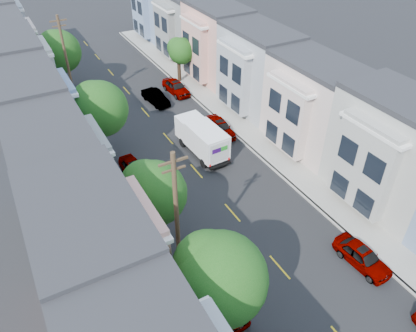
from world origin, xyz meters
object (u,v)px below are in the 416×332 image
utility_pole_near (177,226)px  lead_sedan (156,98)px  tree_e (58,52)px  parked_left_d (134,169)px  tree_d (99,110)px  tree_far_r (181,51)px  fedex_truck (202,138)px  parked_right_c (220,127)px  parked_left_c (222,300)px  parked_right_b (362,257)px  utility_pole_far (68,65)px  parked_right_d (176,87)px  tree_c (152,194)px  tree_b (218,280)px

utility_pole_near → lead_sedan: (8.15, 23.37, -4.46)m
tree_e → parked_left_d: (1.40, -18.40, -4.38)m
tree_d → tree_far_r: size_ratio=1.42×
fedex_truck → parked_left_d: 6.76m
tree_e → parked_right_c: 20.04m
parked_left_c → parked_right_b: size_ratio=1.04×
parked_right_c → parked_right_b: bearing=-85.8°
utility_pole_far → parked_left_d: size_ratio=2.37×
parked_right_d → parked_left_d: bearing=-131.3°
utility_pole_near → parked_right_d: size_ratio=2.14×
tree_far_r → parked_right_b: (-1.99, -31.53, -3.09)m
parked_left_c → parked_right_c: (9.80, 17.09, 0.01)m
parked_left_d → tree_e: bearing=91.1°
tree_c → utility_pole_near: utility_pole_near is taller
tree_d → utility_pole_near: (0.00, -15.15, -0.11)m
parked_right_b → parked_right_c: 18.69m
tree_far_r → lead_sedan: bearing=-142.9°
lead_sedan → parked_left_c: (-6.75, -26.12, 0.04)m
fedex_truck → tree_c: bearing=-136.1°
parked_left_d → tree_b: bearing=-98.1°
tree_b → utility_pole_near: (0.00, 4.58, -0.39)m
tree_e → parked_left_c: tree_e is taller
parked_right_b → utility_pole_near: bearing=155.1°
parked_right_d → fedex_truck: bearing=-107.6°
tree_d → parked_right_d: tree_d is taller
tree_far_r → parked_right_b: size_ratio=1.25×
utility_pole_far → parked_right_d: 12.12m
parked_left_c → parked_right_b: 9.93m
parked_right_b → parked_right_d: size_ratio=0.92×
tree_far_r → parked_right_d: size_ratio=1.15×
tree_c → tree_d: tree_d is taller
utility_pole_near → parked_right_c: 18.73m
tree_b → parked_left_c: tree_b is taller
tree_b → fedex_truck: 19.10m
lead_sedan → parked_left_d: size_ratio=0.98×
utility_pole_near → parked_right_c: size_ratio=2.19×
fedex_truck → parked_right_b: size_ratio=1.41×
utility_pole_far → parked_left_c: size_ratio=2.23×
tree_d → tree_far_r: tree_d is taller
utility_pole_near → parked_right_d: 27.33m
tree_e → parked_right_b: size_ratio=1.72×
tree_b → tree_c: tree_b is taller
fedex_truck → parked_right_c: bearing=30.8°
fedex_truck → lead_sedan: bearing=87.0°
utility_pole_near → parked_right_b: utility_pole_near is taller
parked_right_b → tree_b: bearing=177.5°
utility_pole_far → parked_left_d: (1.40, -14.01, -4.47)m
tree_far_r → lead_sedan: size_ratio=1.30×
tree_e → tree_d: bearing=-90.0°
tree_b → tree_e: size_ratio=1.06×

